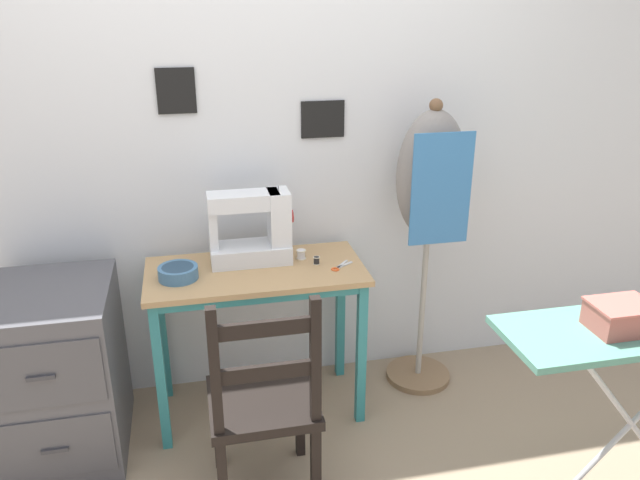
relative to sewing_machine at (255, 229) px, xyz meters
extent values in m
plane|color=gray|center=(-0.01, -0.32, -0.87)|extent=(14.00, 14.00, 0.00)
cube|color=silver|center=(-0.01, 0.21, 0.41)|extent=(10.00, 0.05, 2.55)
cube|color=black|center=(-0.29, 0.18, 0.58)|extent=(0.16, 0.01, 0.19)
cube|color=black|center=(0.34, 0.18, 0.43)|extent=(0.20, 0.01, 0.16)
cube|color=tan|center=(-0.01, -0.09, -0.16)|extent=(0.94, 0.46, 0.02)
cube|color=teal|center=(-0.01, -0.28, -0.20)|extent=(0.86, 0.03, 0.04)
cube|color=teal|center=(-0.44, -0.28, -0.52)|extent=(0.04, 0.04, 0.69)
cube|color=teal|center=(0.42, -0.28, -0.52)|extent=(0.04, 0.04, 0.69)
cube|color=teal|center=(-0.44, 0.11, -0.52)|extent=(0.04, 0.04, 0.69)
cube|color=teal|center=(0.42, 0.11, -0.52)|extent=(0.04, 0.04, 0.69)
cube|color=white|center=(-0.02, 0.00, -0.11)|extent=(0.35, 0.17, 0.08)
cube|color=white|center=(0.11, 0.00, 0.05)|extent=(0.09, 0.15, 0.24)
cube|color=white|center=(-0.05, 0.00, 0.13)|extent=(0.31, 0.13, 0.07)
cube|color=white|center=(-0.18, 0.00, 0.01)|extent=(0.04, 0.09, 0.17)
cylinder|color=#B22D2D|center=(0.16, 0.00, 0.05)|extent=(0.02, 0.06, 0.06)
cylinder|color=#99999E|center=(0.11, 0.00, 0.18)|extent=(0.01, 0.01, 0.02)
cylinder|color=teal|center=(-0.34, -0.12, -0.12)|extent=(0.17, 0.17, 0.05)
cylinder|color=#243D54|center=(-0.34, -0.12, -0.10)|extent=(0.13, 0.13, 0.01)
cube|color=silver|center=(0.36, -0.12, -0.15)|extent=(0.07, 0.08, 0.00)
cube|color=silver|center=(0.37, -0.13, -0.15)|extent=(0.08, 0.06, 0.00)
torus|color=#DB511E|center=(0.32, -0.17, -0.15)|extent=(0.03, 0.03, 0.01)
torus|color=#DB511E|center=(0.32, -0.17, -0.15)|extent=(0.03, 0.03, 0.01)
cylinder|color=silver|center=(0.20, -0.02, -0.13)|extent=(0.04, 0.04, 0.04)
cylinder|color=beige|center=(0.20, -0.02, -0.11)|extent=(0.04, 0.04, 0.00)
cylinder|color=beige|center=(0.20, -0.02, -0.15)|extent=(0.04, 0.04, 0.00)
cylinder|color=black|center=(0.25, -0.09, -0.13)|extent=(0.02, 0.02, 0.03)
cylinder|color=beige|center=(0.25, -0.09, -0.12)|extent=(0.03, 0.03, 0.00)
cylinder|color=beige|center=(0.25, -0.09, -0.15)|extent=(0.03, 0.03, 0.00)
cube|color=black|center=(-0.06, -0.60, -0.47)|extent=(0.40, 0.38, 0.04)
cube|color=black|center=(-0.23, -0.44, -0.68)|extent=(0.04, 0.04, 0.38)
cube|color=black|center=(0.11, -0.44, -0.68)|extent=(0.04, 0.04, 0.38)
cube|color=black|center=(0.11, -0.76, -0.68)|extent=(0.04, 0.04, 0.38)
cube|color=black|center=(-0.23, -0.76, -0.21)|extent=(0.04, 0.04, 0.48)
cube|color=black|center=(0.11, -0.76, -0.21)|extent=(0.04, 0.04, 0.48)
cube|color=black|center=(-0.06, -0.76, -0.06)|extent=(0.34, 0.02, 0.06)
cube|color=black|center=(-0.06, -0.76, -0.23)|extent=(0.34, 0.02, 0.06)
cube|color=#4C4C51|center=(-0.85, -0.18, -0.50)|extent=(0.47, 0.56, 0.74)
cube|color=#46464B|center=(-0.85, -0.46, -0.33)|extent=(0.43, 0.01, 0.27)
cube|color=#333338|center=(-0.85, -0.47, -0.33)|extent=(0.10, 0.01, 0.02)
cube|color=#46464B|center=(-0.85, -0.46, -0.66)|extent=(0.43, 0.01, 0.27)
cube|color=#333338|center=(-0.85, -0.47, -0.66)|extent=(0.10, 0.01, 0.02)
cylinder|color=#846647|center=(0.80, -0.01, -0.85)|extent=(0.32, 0.32, 0.03)
cylinder|color=#ADA89E|center=(0.80, -0.01, -0.42)|extent=(0.03, 0.03, 0.83)
ellipsoid|color=gray|center=(0.80, -0.01, 0.20)|extent=(0.32, 0.23, 0.59)
sphere|color=brown|center=(0.80, -0.01, 0.51)|extent=(0.06, 0.06, 0.06)
cube|color=teal|center=(0.80, -0.14, 0.17)|extent=(0.27, 0.01, 0.50)
cylinder|color=#B7B7BC|center=(1.22, -0.99, -0.48)|extent=(0.65, 0.02, 0.79)
cylinder|color=#B7B7BC|center=(1.22, -0.99, -0.48)|extent=(0.65, 0.02, 0.79)
cube|color=#AD564C|center=(1.08, -1.00, -0.02)|extent=(0.19, 0.15, 0.09)
cube|color=#BE5F54|center=(1.08, -1.00, 0.02)|extent=(0.20, 0.16, 0.01)
camera|label=1|loc=(-0.26, -2.55, 0.96)|focal=35.00mm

